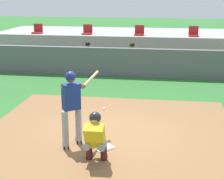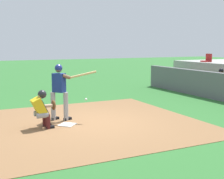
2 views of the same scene
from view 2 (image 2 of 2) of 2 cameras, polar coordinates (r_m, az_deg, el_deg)
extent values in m
plane|color=#2D6B2D|center=(9.83, -3.70, -6.04)|extent=(80.00, 80.00, 0.00)
cube|color=olive|center=(9.83, -3.70, -6.00)|extent=(6.40, 6.40, 0.01)
cube|color=white|center=(9.56, -8.17, -6.36)|extent=(0.62, 0.62, 0.02)
cylinder|color=#99999E|center=(10.17, -10.69, -3.02)|extent=(0.15, 0.15, 0.92)
cylinder|color=#99999E|center=(10.06, -8.42, -3.09)|extent=(0.15, 0.15, 0.92)
cube|color=navy|center=(9.99, -9.66, 1.22)|extent=(0.45, 0.42, 0.60)
sphere|color=brown|center=(9.95, -9.72, 3.68)|extent=(0.21, 0.21, 0.21)
sphere|color=navy|center=(9.94, -9.73, 3.88)|extent=(0.24, 0.24, 0.24)
cylinder|color=brown|center=(9.98, -9.08, 2.44)|extent=(0.49, 0.45, 0.18)
cylinder|color=brown|center=(9.82, -8.33, 2.37)|extent=(0.15, 0.27, 0.17)
cylinder|color=tan|center=(9.88, -5.31, 2.74)|extent=(0.24, 0.84, 0.24)
cube|color=black|center=(10.29, -10.37, -5.24)|extent=(0.21, 0.29, 0.09)
cube|color=black|center=(10.18, -8.11, -5.33)|extent=(0.21, 0.29, 0.09)
cylinder|color=gray|center=(9.43, -13.08, -4.23)|extent=(0.17, 0.32, 0.16)
cylinder|color=#4C1919|center=(9.51, -12.16, -5.39)|extent=(0.14, 0.14, 0.42)
cube|color=black|center=(9.57, -11.78, -6.35)|extent=(0.12, 0.24, 0.08)
cylinder|color=gray|center=(9.12, -12.57, -4.63)|extent=(0.17, 0.32, 0.16)
cylinder|color=#4C1919|center=(9.21, -11.63, -5.82)|extent=(0.14, 0.14, 0.42)
cube|color=black|center=(9.27, -11.24, -6.80)|extent=(0.12, 0.24, 0.08)
cube|color=gold|center=(9.22, -13.17, -3.11)|extent=(0.41, 0.45, 0.57)
cube|color=#2D2D33|center=(9.25, -12.45, -3.05)|extent=(0.39, 0.26, 0.45)
sphere|color=tan|center=(9.18, -12.76, -0.98)|extent=(0.21, 0.21, 0.21)
sphere|color=#232328|center=(9.18, -12.64, -0.85)|extent=(0.25, 0.25, 0.25)
cylinder|color=tan|center=(9.31, -11.89, -2.96)|extent=(0.11, 0.45, 0.10)
ellipsoid|color=brown|center=(9.41, -10.64, -2.81)|extent=(0.28, 0.13, 0.30)
sphere|color=white|center=(9.67, -4.76, -1.77)|extent=(0.07, 0.07, 0.07)
cylinder|color=#939399|center=(15.63, 18.28, 0.74)|extent=(0.15, 0.40, 0.15)
cylinder|color=#939399|center=(15.53, 17.70, -0.27)|extent=(0.13, 0.13, 0.45)
cube|color=maroon|center=(15.52, 17.54, -0.96)|extent=(0.11, 0.24, 0.08)
cylinder|color=#939399|center=(15.45, 18.95, 0.62)|extent=(0.15, 0.40, 0.15)
cylinder|color=#939399|center=(15.35, 18.37, -0.40)|extent=(0.13, 0.13, 0.45)
cube|color=maroon|center=(15.34, 18.20, -1.09)|extent=(0.11, 0.24, 0.08)
cube|color=gold|center=(15.66, 19.23, 1.70)|extent=(0.36, 0.22, 0.54)
sphere|color=brown|center=(15.63, 19.30, 3.12)|extent=(0.20, 0.20, 0.20)
sphere|color=black|center=(15.62, 19.31, 3.27)|extent=(0.22, 0.22, 0.22)
cylinder|color=brown|center=(15.72, 18.34, 1.37)|extent=(0.09, 0.41, 0.22)
cylinder|color=brown|center=(15.44, 19.37, 1.20)|extent=(0.09, 0.41, 0.22)
cube|color=#A51E1E|center=(19.06, 16.79, 4.96)|extent=(0.46, 0.46, 0.08)
cube|color=#A51E1E|center=(19.18, 17.27, 5.67)|extent=(0.46, 0.06, 0.40)
camera|label=1|loc=(8.95, -60.34, 11.40)|focal=58.17mm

